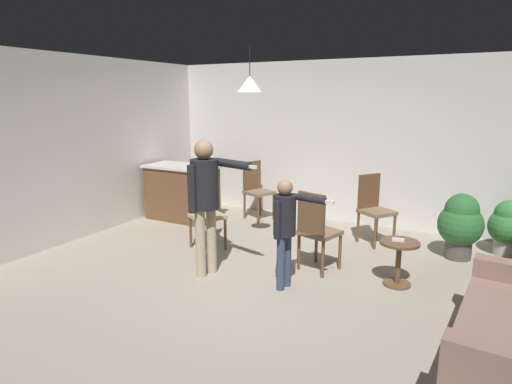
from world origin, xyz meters
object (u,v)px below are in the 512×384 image
side_table_by_couch (399,258)px  person_adult (206,193)px  potted_plant_by_wall (508,225)px  person_child (285,222)px  dining_chair_by_counter (317,228)px  dining_chair_near_wall (205,210)px  dining_chair_spare (374,206)px  spare_remote_on_table (398,240)px  kitchen_counter (182,192)px  dining_chair_centre_back (256,188)px  potted_plant_corner (461,223)px

side_table_by_couch → person_adult: person_adult is taller
person_adult → potted_plant_by_wall: (3.17, 2.46, -0.59)m
person_child → potted_plant_by_wall: bearing=145.5°
person_adult → person_child: 1.01m
dining_chair_by_counter → dining_chair_near_wall: size_ratio=1.00×
dining_chair_spare → person_child: bearing=21.0°
potted_plant_by_wall → spare_remote_on_table: potted_plant_by_wall is taller
kitchen_counter → dining_chair_by_counter: bearing=-20.5°
dining_chair_centre_back → potted_plant_corner: 3.31m
person_child → potted_plant_corner: person_child is taller
kitchen_counter → potted_plant_corner: 4.39m
spare_remote_on_table → potted_plant_by_wall: bearing=56.5°
kitchen_counter → potted_plant_corner: size_ratio=1.44×
dining_chair_by_counter → potted_plant_by_wall: (2.06, 1.74, -0.13)m
dining_chair_by_counter → dining_chair_spare: bearing=92.1°
dining_chair_spare → potted_plant_corner: dining_chair_spare is taller
dining_chair_near_wall → potted_plant_corner: (3.19, 1.24, -0.06)m
person_adult → dining_chair_near_wall: bearing=-129.6°
side_table_by_couch → potted_plant_by_wall: potted_plant_by_wall is taller
dining_chair_by_counter → spare_remote_on_table: size_ratio=7.69×
side_table_by_couch → kitchen_counter: bearing=165.1°
potted_plant_corner → potted_plant_by_wall: bearing=37.4°
kitchen_counter → dining_chair_centre_back: (1.10, 0.67, 0.07)m
person_adult → dining_chair_near_wall: (-0.58, 0.79, -0.46)m
potted_plant_by_wall → side_table_by_couch: bearing=-123.2°
person_adult → person_child: person_adult is taller
dining_chair_by_counter → dining_chair_near_wall: bearing=-166.6°
potted_plant_by_wall → dining_chair_spare: bearing=-169.6°
person_child → potted_plant_by_wall: 3.24m
person_child → dining_chair_centre_back: 2.89m
kitchen_counter → person_adult: bearing=-45.5°
dining_chair_near_wall → potted_plant_by_wall: bearing=142.1°
person_adult → dining_chair_near_wall: size_ratio=1.62×
dining_chair_spare → spare_remote_on_table: (0.60, -1.37, -0.01)m
kitchen_counter → dining_chair_near_wall: 1.56m
kitchen_counter → dining_chair_centre_back: dining_chair_centre_back is taller
dining_chair_by_counter → side_table_by_couch: bearing=19.1°
person_child → potted_plant_corner: size_ratio=1.41×
person_child → spare_remote_on_table: person_child is taller
person_child → dining_chair_centre_back: size_ratio=1.23×
person_child → dining_chair_near_wall: 1.72m
person_adult → dining_chair_centre_back: person_adult is taller
side_table_by_couch → person_child: size_ratio=0.42×
person_child → dining_chair_by_counter: 0.67m
potted_plant_corner → spare_remote_on_table: (-0.56, -1.26, 0.06)m
dining_chair_centre_back → potted_plant_by_wall: dining_chair_centre_back is taller
spare_remote_on_table → side_table_by_couch: bearing=18.3°
dining_chair_near_wall → dining_chair_centre_back: 1.68m
spare_remote_on_table → person_child: bearing=-148.1°
dining_chair_spare → spare_remote_on_table: dining_chair_spare is taller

